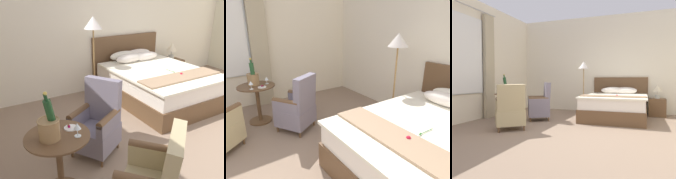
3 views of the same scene
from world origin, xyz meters
The scene contains 14 objects.
ground_plane centered at (0.00, 0.00, 0.00)m, with size 8.06×8.06×0.00m, color #8A715C.
wall_headboard_side centered at (0.00, 3.34, 1.59)m, with size 6.53×0.12×3.18m.
wall_window_side centered at (-3.25, 0.00, 1.58)m, with size 0.27×6.68×3.18m.
bed centered at (0.25, 2.19, 0.36)m, with size 1.69×2.27×1.15m.
nightstand centered at (1.34, 2.90, 0.26)m, with size 0.49×0.47×0.52m.
bedside_lamp centered at (1.34, 2.90, 0.78)m, with size 0.23×0.23×0.40m.
floor_lamp_brass centered at (-0.83, 2.72, 1.38)m, with size 0.34×0.34×1.64m.
side_table_round centered at (-2.27, 0.69, 0.43)m, with size 0.66×0.66×0.72m.
champagne_bucket centered at (-2.35, 0.67, 0.86)m, with size 0.22×0.22×0.50m.
wine_glass_near_bucket centered at (-2.10, 0.57, 0.82)m, with size 0.07×0.07×0.14m.
wine_glass_near_edge centered at (-2.28, 0.89, 0.81)m, with size 0.07×0.07×0.13m.
snack_plate centered at (-2.10, 0.75, 0.73)m, with size 0.14×0.14×0.04m.
armchair_by_window centered at (-1.58, 1.17, 0.41)m, with size 0.75×0.74×1.00m.
armchair_facing_bed centered at (-1.67, -0.08, 0.42)m, with size 0.78×0.77×0.98m.
Camera 3 is at (1.00, -4.00, 1.07)m, focal length 35.00 mm.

